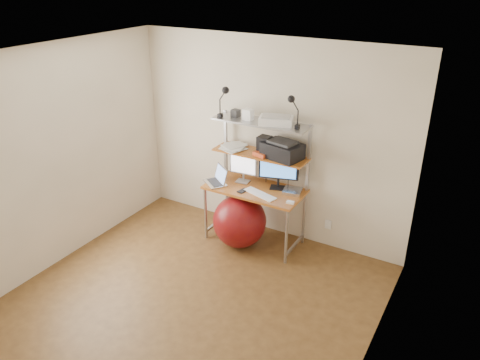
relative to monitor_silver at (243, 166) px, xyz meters
The scene contains 20 objects.
room 1.58m from the monitor_silver, 82.00° to the right, with size 3.60×3.60×3.60m.
computer_desk 0.22m from the monitor_silver, ahead, with size 1.20×0.60×1.57m.
wall_outlet 1.27m from the monitor_silver, 13.01° to the left, with size 0.08×0.01×0.12m, color white.
monitor_silver is the anchor object (origin of this frame).
monitor_black 0.46m from the monitor_silver, ahead, with size 0.47×0.19×0.48m.
laptop 0.36m from the monitor_silver, 141.56° to the right, with size 0.39×0.38×0.27m.
keyboard 0.46m from the monitor_silver, 32.46° to the right, with size 0.44×0.13×0.01m, color white.
mouse 0.82m from the monitor_silver, 18.25° to the right, with size 0.09×0.05×0.02m, color white.
mac_mini 0.69m from the monitor_silver, ahead, with size 0.21×0.21×0.04m, color #BCBCC1.
phone 0.35m from the monitor_silver, 62.25° to the right, with size 0.07×0.14×0.01m, color black.
printer 0.59m from the monitor_silver, ahead, with size 0.50×0.39×0.21m.
nas_cube 0.41m from the monitor_silver, 10.60° to the left, with size 0.15×0.15×0.22m, color black.
red_box 0.35m from the monitor_silver, ahead, with size 0.18×0.12×0.05m, color #C5451F.
scanner 0.77m from the monitor_silver, ahead, with size 0.44×0.36×0.10m.
box_white 0.67m from the monitor_silver, ahead, with size 0.11×0.09×0.13m, color white.
box_grey 0.66m from the monitor_silver, 162.63° to the left, with size 0.09×0.09×0.09m, color #2F2F31.
clip_lamp_left 0.91m from the monitor_silver, 158.18° to the right, with size 0.15×0.09×0.39m.
clip_lamp_right 1.07m from the monitor_silver, ahead, with size 0.15×0.08×0.37m.
exercise_ball 0.69m from the monitor_silver, 69.31° to the right, with size 0.66×0.66×0.66m, color maroon.
paper_stack 0.27m from the monitor_silver, 168.48° to the left, with size 0.39×0.41×0.03m.
Camera 1 is at (2.40, -3.09, 3.23)m, focal length 35.00 mm.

